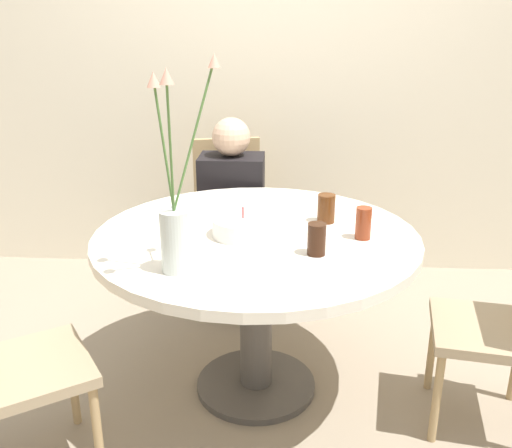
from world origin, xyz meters
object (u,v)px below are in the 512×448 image
(birthday_cake, at_px, (243,227))
(flower_vase, at_px, (176,224))
(person_boy, at_px, (232,220))
(chair_right_flank, at_px, (229,210))
(side_plate, at_px, (275,212))
(drink_glass_0, at_px, (326,208))
(chair_far_back, at_px, (512,313))
(drink_glass_1, at_px, (363,223))
(drink_glass_2, at_px, (317,239))

(birthday_cake, xyz_separation_m, flower_vase, (-0.19, -0.35, 0.13))
(flower_vase, bearing_deg, person_boy, 86.84)
(chair_right_flank, bearing_deg, flower_vase, -103.74)
(person_boy, bearing_deg, side_plate, -66.06)
(drink_glass_0, height_order, person_boy, person_boy)
(chair_far_back, bearing_deg, drink_glass_1, -94.30)
(flower_vase, bearing_deg, side_plate, 63.81)
(flower_vase, height_order, side_plate, flower_vase)
(birthday_cake, height_order, drink_glass_1, drink_glass_1)
(flower_vase, bearing_deg, drink_glass_2, 20.11)
(birthday_cake, height_order, drink_glass_0, drink_glass_0)
(side_plate, bearing_deg, drink_glass_1, -39.22)
(chair_right_flank, relative_size, chair_far_back, 1.00)
(flower_vase, xyz_separation_m, drink_glass_0, (0.53, 0.52, -0.11))
(side_plate, bearing_deg, chair_right_flank, 111.52)
(birthday_cake, distance_m, drink_glass_1, 0.47)
(chair_right_flank, height_order, drink_glass_1, chair_right_flank)
(drink_glass_0, bearing_deg, chair_right_flank, 121.49)
(side_plate, xyz_separation_m, drink_glass_0, (0.22, -0.10, 0.05))
(drink_glass_0, xyz_separation_m, drink_glass_2, (-0.05, -0.35, -0.00))
(person_boy, bearing_deg, chair_right_flank, 102.43)
(drink_glass_1, bearing_deg, drink_glass_2, -137.84)
(chair_far_back, height_order, side_plate, chair_far_back)
(chair_right_flank, height_order, person_boy, person_boy)
(side_plate, distance_m, drink_glass_1, 0.45)
(chair_right_flank, xyz_separation_m, birthday_cake, (0.16, -0.98, 0.27))
(flower_vase, bearing_deg, birthday_cake, 61.08)
(chair_far_back, distance_m, drink_glass_1, 0.64)
(drink_glass_0, height_order, drink_glass_1, drink_glass_1)
(chair_right_flank, bearing_deg, side_plate, -80.91)
(chair_far_back, relative_size, birthday_cake, 3.67)
(chair_right_flank, xyz_separation_m, drink_glass_2, (0.44, -1.16, 0.29))
(chair_right_flank, distance_m, drink_glass_2, 1.27)
(chair_right_flank, height_order, flower_vase, flower_vase)
(birthday_cake, distance_m, side_plate, 0.30)
(side_plate, xyz_separation_m, drink_glass_2, (0.16, -0.45, 0.05))
(chair_right_flank, height_order, side_plate, chair_right_flank)
(drink_glass_2, bearing_deg, person_boy, 112.14)
(drink_glass_0, distance_m, drink_glass_2, 0.35)
(birthday_cake, xyz_separation_m, drink_glass_1, (0.46, -0.01, 0.03))
(side_plate, distance_m, person_boy, 0.65)
(birthday_cake, bearing_deg, drink_glass_2, -32.20)
(person_boy, bearing_deg, drink_glass_1, -54.57)
(chair_right_flank, distance_m, birthday_cake, 1.03)
(birthday_cake, bearing_deg, drink_glass_1, -0.98)
(chair_right_flank, bearing_deg, drink_glass_0, -70.94)
(birthday_cake, xyz_separation_m, drink_glass_2, (0.28, -0.18, 0.02))
(side_plate, bearing_deg, chair_far_back, -25.15)
(chair_far_back, relative_size, drink_glass_2, 7.54)
(chair_far_back, distance_m, side_plate, 1.03)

